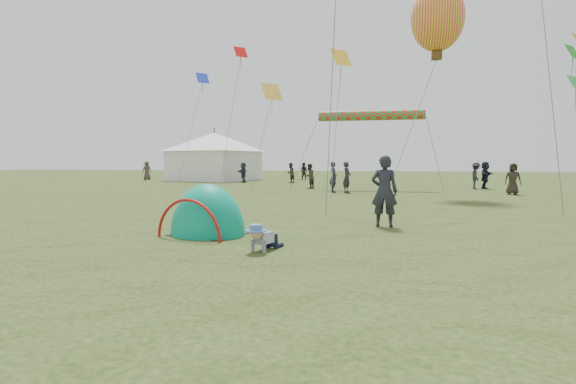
% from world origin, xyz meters
% --- Properties ---
extents(ground, '(140.00, 140.00, 0.00)m').
position_xyz_m(ground, '(0.00, 0.00, 0.00)').
color(ground, '#163610').
extents(crawling_toddler, '(0.73, 0.87, 0.57)m').
position_xyz_m(crawling_toddler, '(-1.01, -0.32, 0.28)').
color(crawling_toddler, black).
rests_on(crawling_toddler, ground).
extents(popup_tent, '(2.28, 2.06, 2.47)m').
position_xyz_m(popup_tent, '(-2.80, 1.29, 0.00)').
color(popup_tent, '#008783').
rests_on(popup_tent, ground).
extents(standing_adult, '(0.73, 0.51, 1.93)m').
position_xyz_m(standing_adult, '(1.36, 3.52, 0.96)').
color(standing_adult, '#21222C').
rests_on(standing_adult, ground).
extents(event_marquee, '(8.28, 8.28, 4.63)m').
position_xyz_m(event_marquee, '(-13.62, 29.78, 2.32)').
color(event_marquee, white).
rests_on(event_marquee, ground).
extents(crowd_person_0, '(0.56, 0.72, 1.73)m').
position_xyz_m(crowd_person_0, '(-0.61, 16.23, 0.86)').
color(crowd_person_0, '#232227').
rests_on(crowd_person_0, ground).
extents(crowd_person_1, '(0.93, 0.82, 1.61)m').
position_xyz_m(crowd_person_1, '(-5.80, 32.20, 0.81)').
color(crowd_person_1, black).
rests_on(crowd_person_1, ground).
extents(crowd_person_3, '(0.67, 1.11, 1.68)m').
position_xyz_m(crowd_person_3, '(7.05, 21.09, 0.84)').
color(crowd_person_3, '#21212B').
rests_on(crowd_person_3, ground).
extents(crowd_person_4, '(1.00, 0.97, 1.73)m').
position_xyz_m(crowd_person_4, '(-20.01, 29.13, 0.86)').
color(crowd_person_4, '#40312F').
rests_on(crowd_person_4, ground).
extents(crowd_person_5, '(1.38, 1.47, 1.65)m').
position_xyz_m(crowd_person_5, '(-9.87, 26.48, 0.82)').
color(crowd_person_5, '#252C39').
rests_on(crowd_person_5, ground).
extents(crowd_person_7, '(0.89, 0.98, 1.63)m').
position_xyz_m(crowd_person_7, '(-5.94, 26.63, 0.81)').
color(crowd_person_7, '#362D23').
rests_on(crowd_person_7, ground).
extents(crowd_person_10, '(0.83, 0.55, 1.66)m').
position_xyz_m(crowd_person_10, '(8.02, 16.60, 0.83)').
color(crowd_person_10, black).
rests_on(crowd_person_10, ground).
extents(crowd_person_11, '(1.18, 1.67, 1.73)m').
position_xyz_m(crowd_person_11, '(7.70, 21.60, 0.87)').
color(crowd_person_11, black).
rests_on(crowd_person_11, ground).
extents(crowd_person_12, '(0.61, 0.73, 1.72)m').
position_xyz_m(crowd_person_12, '(-1.39, 16.51, 0.86)').
color(crowd_person_12, '#23242B').
rests_on(crowd_person_12, ground).
extents(crowd_person_13, '(0.83, 0.93, 1.59)m').
position_xyz_m(crowd_person_13, '(-3.26, 19.59, 0.80)').
color(crowd_person_13, '#392F28').
rests_on(crowd_person_13, ground).
extents(balloon_kite, '(2.60, 2.60, 3.64)m').
position_xyz_m(balloon_kite, '(3.89, 15.07, 8.66)').
color(balloon_kite, yellow).
extents(rainbow_tube_kite, '(6.47, 0.64, 0.64)m').
position_xyz_m(rainbow_tube_kite, '(0.57, 19.69, 4.59)').
color(rainbow_tube_kite, red).
extents(diamond_kite_0, '(1.13, 1.13, 0.92)m').
position_xyz_m(diamond_kite_0, '(-9.97, 26.35, 10.50)').
color(diamond_kite_0, red).
extents(diamond_kite_2, '(1.31, 1.31, 1.07)m').
position_xyz_m(diamond_kite_2, '(-1.21, 18.59, 7.95)').
color(diamond_kite_2, yellow).
extents(diamond_kite_3, '(1.28, 1.28, 1.05)m').
position_xyz_m(diamond_kite_3, '(13.35, 24.13, 8.85)').
color(diamond_kite_3, '#18921C').
extents(diamond_kite_4, '(1.11, 1.11, 0.90)m').
position_xyz_m(diamond_kite_4, '(-13.50, 26.94, 8.68)').
color(diamond_kite_4, blue).
extents(diamond_kite_8, '(1.33, 1.33, 1.09)m').
position_xyz_m(diamond_kite_8, '(-5.45, 18.48, 6.04)').
color(diamond_kite_8, yellow).
extents(diamond_kite_9, '(1.37, 1.37, 1.12)m').
position_xyz_m(diamond_kite_9, '(13.06, 22.61, 6.54)').
color(diamond_kite_9, green).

